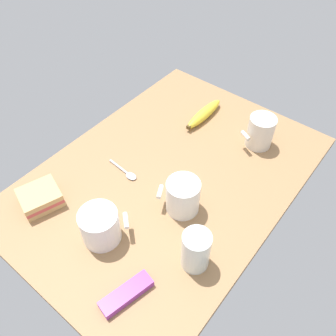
{
  "coord_description": "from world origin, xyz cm",
  "views": [
    {
      "loc": [
        51.66,
        41.52,
        78.68
      ],
      "look_at": [
        0.0,
        0.0,
        5.0
      ],
      "focal_mm": 37.71,
      "sensor_mm": 36.0,
      "label": 1
    }
  ],
  "objects_px": {
    "coffee_mug_black": "(260,131)",
    "coffee_mug_milky": "(99,225)",
    "glass_of_milk": "(196,251)",
    "spoon": "(127,173)",
    "coffee_mug_spare": "(183,196)",
    "snack_bar": "(126,294)",
    "sandwich_main": "(40,198)",
    "banana": "(204,114)"
  },
  "relations": [
    {
      "from": "banana",
      "to": "coffee_mug_spare",
      "type": "bearing_deg",
      "value": 26.18
    },
    {
      "from": "coffee_mug_milky",
      "to": "banana",
      "type": "xyz_separation_m",
      "value": [
        -0.53,
        -0.06,
        -0.03
      ]
    },
    {
      "from": "glass_of_milk",
      "to": "spoon",
      "type": "bearing_deg",
      "value": -107.92
    },
    {
      "from": "glass_of_milk",
      "to": "banana",
      "type": "xyz_separation_m",
      "value": [
        -0.44,
        -0.28,
        -0.03
      ]
    },
    {
      "from": "spoon",
      "to": "glass_of_milk",
      "type": "bearing_deg",
      "value": 72.08
    },
    {
      "from": "coffee_mug_black",
      "to": "banana",
      "type": "distance_m",
      "value": 0.2
    },
    {
      "from": "coffee_mug_milky",
      "to": "glass_of_milk",
      "type": "distance_m",
      "value": 0.24
    },
    {
      "from": "coffee_mug_black",
      "to": "coffee_mug_milky",
      "type": "distance_m",
      "value": 0.55
    },
    {
      "from": "coffee_mug_spare",
      "to": "spoon",
      "type": "relative_size",
      "value": 1.0
    },
    {
      "from": "coffee_mug_black",
      "to": "glass_of_milk",
      "type": "height_order",
      "value": "glass_of_milk"
    },
    {
      "from": "banana",
      "to": "snack_bar",
      "type": "bearing_deg",
      "value": 19.58
    },
    {
      "from": "coffee_mug_spare",
      "to": "sandwich_main",
      "type": "bearing_deg",
      "value": -53.69
    },
    {
      "from": "sandwich_main",
      "to": "banana",
      "type": "height_order",
      "value": "sandwich_main"
    },
    {
      "from": "banana",
      "to": "spoon",
      "type": "xyz_separation_m",
      "value": [
        0.34,
        -0.03,
        -0.01
      ]
    },
    {
      "from": "coffee_mug_black",
      "to": "coffee_mug_spare",
      "type": "bearing_deg",
      "value": -5.93
    },
    {
      "from": "coffee_mug_milky",
      "to": "coffee_mug_spare",
      "type": "distance_m",
      "value": 0.22
    },
    {
      "from": "coffee_mug_spare",
      "to": "glass_of_milk",
      "type": "relative_size",
      "value": 1.0
    },
    {
      "from": "coffee_mug_milky",
      "to": "spoon",
      "type": "bearing_deg",
      "value": -153.65
    },
    {
      "from": "coffee_mug_spare",
      "to": "snack_bar",
      "type": "relative_size",
      "value": 0.89
    },
    {
      "from": "coffee_mug_black",
      "to": "coffee_mug_milky",
      "type": "xyz_separation_m",
      "value": [
        0.53,
        -0.14,
        -0.0
      ]
    },
    {
      "from": "coffee_mug_milky",
      "to": "coffee_mug_spare",
      "type": "bearing_deg",
      "value": 151.91
    },
    {
      "from": "snack_bar",
      "to": "glass_of_milk",
      "type": "bearing_deg",
      "value": 169.5
    },
    {
      "from": "coffee_mug_milky",
      "to": "spoon",
      "type": "relative_size",
      "value": 1.04
    },
    {
      "from": "glass_of_milk",
      "to": "snack_bar",
      "type": "xyz_separation_m",
      "value": [
        0.16,
        -0.07,
        -0.04
      ]
    },
    {
      "from": "sandwich_main",
      "to": "spoon",
      "type": "distance_m",
      "value": 0.24
    },
    {
      "from": "coffee_mug_spare",
      "to": "snack_bar",
      "type": "distance_m",
      "value": 0.27
    },
    {
      "from": "sandwich_main",
      "to": "snack_bar",
      "type": "bearing_deg",
      "value": 82.93
    },
    {
      "from": "coffee_mug_spare",
      "to": "sandwich_main",
      "type": "height_order",
      "value": "coffee_mug_spare"
    },
    {
      "from": "glass_of_milk",
      "to": "banana",
      "type": "distance_m",
      "value": 0.53
    },
    {
      "from": "glass_of_milk",
      "to": "spoon",
      "type": "xyz_separation_m",
      "value": [
        -0.1,
        -0.31,
        -0.05
      ]
    },
    {
      "from": "coffee_mug_black",
      "to": "coffee_mug_milky",
      "type": "height_order",
      "value": "coffee_mug_black"
    },
    {
      "from": "glass_of_milk",
      "to": "coffee_mug_milky",
      "type": "bearing_deg",
      "value": -68.52
    },
    {
      "from": "sandwich_main",
      "to": "spoon",
      "type": "bearing_deg",
      "value": 154.06
    },
    {
      "from": "glass_of_milk",
      "to": "banana",
      "type": "bearing_deg",
      "value": -147.44
    },
    {
      "from": "snack_bar",
      "to": "sandwich_main",
      "type": "bearing_deg",
      "value": -84.17
    },
    {
      "from": "sandwich_main",
      "to": "banana",
      "type": "xyz_separation_m",
      "value": [
        -0.56,
        0.14,
        -0.0
      ]
    },
    {
      "from": "glass_of_milk",
      "to": "spoon",
      "type": "height_order",
      "value": "glass_of_milk"
    },
    {
      "from": "coffee_mug_milky",
      "to": "banana",
      "type": "relative_size",
      "value": 0.63
    },
    {
      "from": "coffee_mug_spare",
      "to": "spoon",
      "type": "distance_m",
      "value": 0.2
    },
    {
      "from": "sandwich_main",
      "to": "spoon",
      "type": "height_order",
      "value": "sandwich_main"
    },
    {
      "from": "coffee_mug_milky",
      "to": "spoon",
      "type": "distance_m",
      "value": 0.22
    },
    {
      "from": "coffee_mug_spare",
      "to": "glass_of_milk",
      "type": "distance_m",
      "value": 0.16
    }
  ]
}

